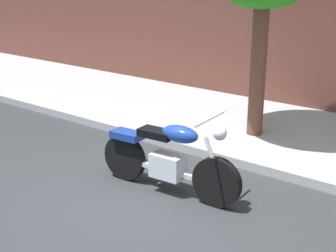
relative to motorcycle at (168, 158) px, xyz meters
The scene contains 3 objects.
ground_plane 0.58m from the motorcycle, 95.51° to the right, with size 60.00×60.00×0.00m, color #303335.
sidewalk 2.90m from the motorcycle, 90.65° to the left, with size 23.27×3.24×0.14m, color #AAAAAA.
motorcycle is the anchor object (origin of this frame).
Camera 1 is at (3.60, -4.29, 2.88)m, focal length 51.59 mm.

